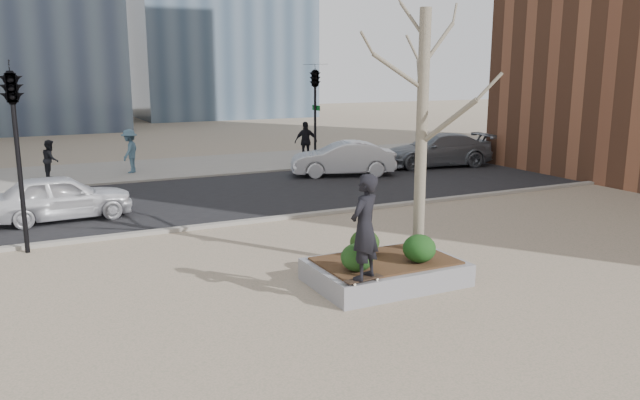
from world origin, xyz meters
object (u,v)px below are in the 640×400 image
skateboard (364,280)px  skateboarder (365,227)px  planter (385,272)px  police_car (61,197)px

skateboard → skateboarder: skateboarder is taller
planter → skateboarder: bearing=-139.4°
police_car → skateboard: bearing=-158.1°
skateboarder → police_car: 10.60m
skateboarder → police_car: (-4.46, 9.58, -0.81)m
planter → skateboarder: (-1.03, -0.88, 1.27)m
skateboarder → planter: bearing=-170.1°
police_car → planter: bearing=-150.8°
planter → skateboard: (-1.03, -0.88, 0.26)m
planter → police_car: size_ratio=0.77×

